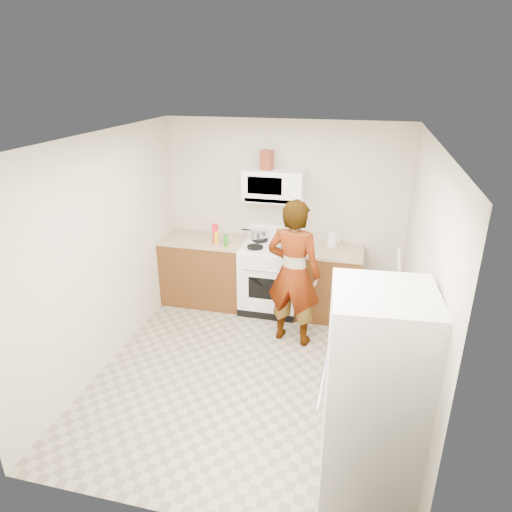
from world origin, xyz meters
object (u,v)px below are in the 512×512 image
(microwave, at_px, (274,185))
(kettle, at_px, (332,240))
(gas_range, at_px, (271,276))
(fridge, at_px, (374,396))
(saucepan, at_px, (259,233))
(person, at_px, (294,273))

(microwave, xyz_separation_m, kettle, (0.78, 0.04, -0.69))
(gas_range, height_order, fridge, fridge)
(microwave, relative_size, fridge, 0.45)
(fridge, bearing_deg, gas_range, 112.14)
(microwave, bearing_deg, fridge, -64.32)
(saucepan, bearing_deg, microwave, -13.25)
(person, bearing_deg, saucepan, -44.42)
(microwave, xyz_separation_m, person, (0.42, -0.84, -0.82))
(microwave, bearing_deg, kettle, 2.62)
(fridge, height_order, saucepan, fridge)
(kettle, xyz_separation_m, saucepan, (-0.99, 0.01, -0.00))
(person, xyz_separation_m, kettle, (0.36, 0.88, 0.13))
(gas_range, relative_size, kettle, 7.06)
(person, xyz_separation_m, saucepan, (-0.62, 0.89, 0.13))
(microwave, height_order, kettle, microwave)
(fridge, height_order, kettle, fridge)
(gas_range, height_order, person, person)
(microwave, height_order, fridge, microwave)
(person, relative_size, saucepan, 8.04)
(gas_range, xyz_separation_m, person, (0.42, -0.71, 0.40))
(person, distance_m, kettle, 0.96)
(microwave, relative_size, saucepan, 3.46)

